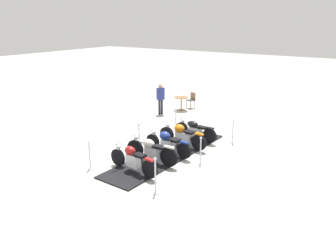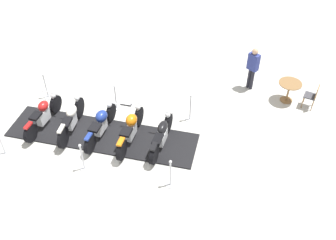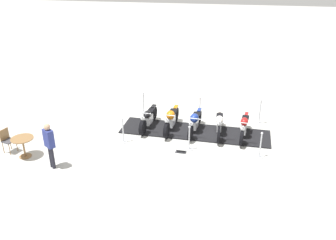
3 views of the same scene
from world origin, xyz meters
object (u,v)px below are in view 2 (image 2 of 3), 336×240
object	(u,v)px
motorcycle_copper	(131,128)
motorcycle_maroon	(43,114)
stanchion_left_mid	(83,160)
stanchion_right_mid	(116,101)
info_placard	(126,103)
stanchion_left_rear	(2,145)
cafe_table	(289,87)
cafe_chair_near_table	(313,95)
motorcycle_navy	(101,123)
stanchion_right_front	(190,111)
motorcycle_cream	(71,118)
stanchion_right_rear	(47,90)
motorcycle_black	(162,135)
stanchion_left_front	(170,177)
bystander_person	(253,65)

from	to	relation	value
motorcycle_copper	motorcycle_maroon	xyz separation A→B (m)	(-3.01, 0.14, -0.01)
stanchion_left_mid	stanchion_right_mid	size ratio (longest dim) A/B	1.03
stanchion_left_mid	info_placard	world-z (taller)	stanchion_left_mid
stanchion_left_rear	cafe_table	bearing A→B (deg)	26.65
info_placard	cafe_chair_near_table	size ratio (longest dim) A/B	0.45
cafe_chair_near_table	motorcycle_navy	bearing A→B (deg)	39.05
stanchion_left_mid	stanchion_right_front	size ratio (longest dim) A/B	0.97
motorcycle_copper	motorcycle_maroon	bearing A→B (deg)	92.01
motorcycle_navy	motorcycle_cream	bearing A→B (deg)	94.72
stanchion_left_rear	stanchion_right_mid	distance (m)	3.94
cafe_table	motorcycle_cream	bearing A→B (deg)	-157.15
stanchion_right_rear	stanchion_left_mid	distance (m)	3.94
stanchion_left_rear	motorcycle_maroon	bearing A→B (deg)	64.30
motorcycle_maroon	cafe_chair_near_table	size ratio (longest dim) A/B	2.33
motorcycle_black	stanchion_right_rear	size ratio (longest dim) A/B	2.02
stanchion_left_front	stanchion_left_rear	bearing A→B (deg)	177.31
stanchion_right_rear	stanchion_right_mid	size ratio (longest dim) A/B	1.03
stanchion_left_mid	stanchion_right_front	bearing A→B (deg)	45.17
stanchion_right_rear	stanchion_left_front	world-z (taller)	stanchion_right_rear
motorcycle_black	motorcycle_copper	distance (m)	1.01
stanchion_left_mid	stanchion_left_front	world-z (taller)	stanchion_left_mid
motorcycle_maroon	motorcycle_copper	bearing A→B (deg)	-85.62
info_placard	motorcycle_cream	bearing A→B (deg)	-126.65
motorcycle_navy	stanchion_right_rear	xyz separation A→B (m)	(-2.58, 1.54, -0.17)
motorcycle_black	motorcycle_cream	bearing A→B (deg)	93.08
stanchion_left_rear	stanchion_right_rear	distance (m)	2.92
cafe_table	cafe_chair_near_table	world-z (taller)	cafe_chair_near_table
motorcycle_copper	stanchion_right_front	world-z (taller)	stanchion_right_front
cafe_chair_near_table	motorcycle_black	bearing A→B (deg)	47.90
stanchion_left_rear	cafe_chair_near_table	size ratio (longest dim) A/B	1.24
motorcycle_maroon	motorcycle_navy	bearing A→B (deg)	-85.38
stanchion_left_rear	stanchion_right_front	size ratio (longest dim) A/B	1.07
stanchion_left_front	info_placard	xyz separation A→B (m)	(-2.23, 3.32, -0.31)
motorcycle_black	info_placard	xyz separation A→B (m)	(-1.67, 1.80, -0.41)
stanchion_right_rear	stanchion_left_front	distance (m)	6.04
stanchion_right_rear	cafe_chair_near_table	xyz separation A→B (m)	(9.36, 1.21, 0.21)
motorcycle_navy	info_placard	size ratio (longest dim) A/B	5.30
motorcycle_navy	stanchion_left_rear	xyz separation A→B (m)	(-2.72, -1.38, -0.14)
stanchion_left_mid	info_placard	bearing A→B (deg)	82.60
motorcycle_cream	bystander_person	xyz separation A→B (m)	(5.66, 3.46, 0.49)
info_placard	cafe_chair_near_table	world-z (taller)	cafe_chair_near_table
motorcycle_maroon	cafe_chair_near_table	xyz separation A→B (m)	(8.79, 2.67, 0.04)
stanchion_right_front	cafe_chair_near_table	xyz separation A→B (m)	(4.08, 1.46, 0.18)
info_placard	cafe_table	xyz separation A→B (m)	(5.66, 1.30, 0.53)
stanchion_left_mid	stanchion_right_front	xyz separation A→B (m)	(2.78, 2.80, -0.01)
motorcycle_copper	cafe_chair_near_table	size ratio (longest dim) A/B	2.45
stanchion_left_front	stanchion_right_front	xyz separation A→B (m)	(0.14, 2.92, -0.01)
motorcycle_black	info_placard	distance (m)	2.49
motorcycle_maroon	stanchion_right_rear	bearing A→B (deg)	28.44
motorcycle_maroon	stanchion_right_mid	bearing A→B (deg)	-50.28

